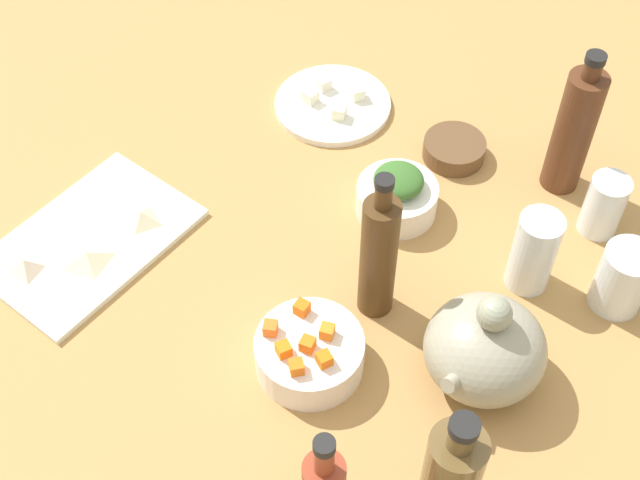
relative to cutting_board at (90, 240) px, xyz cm
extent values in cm
cube|color=#AD8048|center=(-19.49, 28.97, -2.00)|extent=(190.00, 190.00, 3.00)
cube|color=white|center=(0.00, 0.00, 0.00)|extent=(31.11, 21.31, 1.00)
cylinder|color=white|center=(-46.94, 8.90, 0.10)|extent=(20.06, 20.06, 1.20)
cylinder|color=white|center=(-34.89, 31.50, 2.07)|extent=(12.50, 12.50, 5.14)
cylinder|color=white|center=(-5.00, 39.26, 2.23)|extent=(14.64, 14.64, 5.46)
cylinder|color=brown|center=(-50.44, 31.68, 1.11)|extent=(10.15, 10.15, 3.21)
ellipsoid|color=gray|center=(-18.38, 57.63, 5.70)|extent=(16.01, 15.93, 12.40)
sphere|color=gray|center=(-18.38, 57.63, 13.70)|extent=(4.48, 4.48, 4.48)
cylinder|color=gray|center=(-11.58, 57.63, 7.25)|extent=(5.38, 2.00, 3.93)
cylinder|color=#953921|center=(12.75, 56.42, 22.49)|extent=(2.05, 2.05, 4.31)
cylinder|color=black|center=(12.75, 56.42, 25.24)|extent=(2.28, 2.28, 1.20)
cylinder|color=#4C3218|center=(-18.57, 39.89, 10.01)|extent=(5.02, 5.02, 21.02)
cylinder|color=#4C3218|center=(-18.57, 39.89, 22.36)|extent=(2.26, 2.26, 3.69)
cylinder|color=black|center=(-18.57, 39.89, 24.81)|extent=(2.51, 2.51, 1.20)
cylinder|color=brown|center=(3.16, 65.76, 24.30)|extent=(2.80, 2.80, 2.97)
cylinder|color=black|center=(3.16, 65.76, 26.38)|extent=(3.12, 3.12, 1.20)
cylinder|color=#522D19|center=(-56.47, 47.90, 10.21)|extent=(5.97, 5.97, 21.41)
cylinder|color=#522D19|center=(-56.47, 47.90, 22.32)|extent=(2.69, 2.69, 2.82)
cylinder|color=black|center=(-56.47, 47.90, 24.33)|extent=(2.99, 2.99, 1.20)
cylinder|color=white|center=(-36.02, 54.24, 6.14)|extent=(6.30, 6.30, 13.28)
cylinder|color=white|center=(-51.71, 57.23, 4.56)|extent=(5.95, 5.95, 10.13)
cylinder|color=white|center=(-40.92, 65.82, 4.77)|extent=(7.42, 7.42, 10.55)
cube|color=orange|center=(-2.97, 34.29, 5.86)|extent=(2.48, 2.48, 1.80)
cube|color=orange|center=(-0.71, 40.76, 5.86)|extent=(2.52, 2.52, 1.80)
cube|color=orange|center=(-3.85, 42.73, 5.86)|extent=(2.36, 2.36, 1.80)
cube|color=orange|center=(-7.37, 40.31, 5.86)|extent=(2.38, 2.38, 1.80)
cube|color=orange|center=(-8.07, 35.34, 5.86)|extent=(2.04, 2.04, 1.80)
cube|color=orange|center=(-1.61, 37.79, 5.86)|extent=(2.38, 2.38, 1.80)
cube|color=orange|center=(-4.21, 39.63, 5.86)|extent=(2.25, 2.25, 1.80)
ellipsoid|color=#386829|center=(-34.89, 31.50, 6.27)|extent=(8.96, 9.03, 3.26)
cube|color=white|center=(-50.50, 11.55, 1.80)|extent=(3.04, 3.04, 2.20)
cube|color=#EFF0CA|center=(-44.70, 12.16, 1.80)|extent=(2.90, 2.90, 2.20)
cube|color=#EDEACE|center=(-44.64, 5.92, 1.80)|extent=(2.35, 2.35, 2.20)
cube|color=white|center=(-48.68, 5.47, 1.80)|extent=(2.76, 2.76, 2.20)
pyramid|color=beige|center=(2.96, 3.36, 1.55)|extent=(7.76, 7.47, 2.10)
pyramid|color=beige|center=(9.69, -2.41, 1.62)|extent=(5.71, 5.81, 2.23)
pyramid|color=beige|center=(-7.57, 3.59, 1.54)|extent=(5.91, 6.22, 2.08)
camera|label=1|loc=(41.65, 80.02, 101.41)|focal=48.91mm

